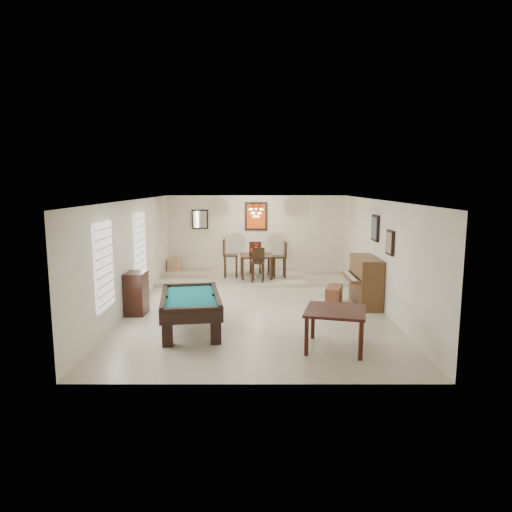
{
  "coord_description": "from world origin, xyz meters",
  "views": [
    {
      "loc": [
        0.01,
        -10.97,
        2.97
      ],
      "look_at": [
        0.0,
        0.6,
        1.15
      ],
      "focal_mm": 32.0,
      "sensor_mm": 36.0,
      "label": 1
    }
  ],
  "objects_px": {
    "piano_bench": "(334,296)",
    "apothecary_chest": "(137,293)",
    "chandelier": "(256,210)",
    "flower_vase": "(256,247)",
    "dining_chair_west": "(231,258)",
    "dining_chair_north": "(255,257)",
    "dining_chair_east": "(279,260)",
    "dining_table": "(256,264)",
    "dining_chair_south": "(258,265)",
    "upright_piano": "(360,281)",
    "pool_table": "(191,314)",
    "corner_bench": "(174,264)",
    "square_table": "(335,329)"
  },
  "relations": [
    {
      "from": "dining_table",
      "to": "flower_vase",
      "type": "bearing_deg",
      "value": 0.0
    },
    {
      "from": "dining_chair_south",
      "to": "upright_piano",
      "type": "bearing_deg",
      "value": -34.14
    },
    {
      "from": "dining_chair_north",
      "to": "corner_bench",
      "type": "relative_size",
      "value": 2.34
    },
    {
      "from": "dining_chair_south",
      "to": "dining_chair_west",
      "type": "xyz_separation_m",
      "value": [
        -0.83,
        0.68,
        0.1
      ]
    },
    {
      "from": "pool_table",
      "to": "dining_chair_east",
      "type": "height_order",
      "value": "dining_chair_east"
    },
    {
      "from": "upright_piano",
      "to": "flower_vase",
      "type": "relative_size",
      "value": 5.58
    },
    {
      "from": "upright_piano",
      "to": "chandelier",
      "type": "height_order",
      "value": "chandelier"
    },
    {
      "from": "dining_chair_south",
      "to": "dining_chair_east",
      "type": "relative_size",
      "value": 0.9
    },
    {
      "from": "apothecary_chest",
      "to": "dining_table",
      "type": "bearing_deg",
      "value": 52.65
    },
    {
      "from": "dining_chair_south",
      "to": "flower_vase",
      "type": "bearing_deg",
      "value": 100.71
    },
    {
      "from": "upright_piano",
      "to": "apothecary_chest",
      "type": "xyz_separation_m",
      "value": [
        -5.34,
        -0.77,
        -0.11
      ]
    },
    {
      "from": "dining_chair_west",
      "to": "corner_bench",
      "type": "xyz_separation_m",
      "value": [
        -1.97,
        1.14,
        -0.4
      ]
    },
    {
      "from": "upright_piano",
      "to": "chandelier",
      "type": "xyz_separation_m",
      "value": [
        -2.57,
        3.14,
        1.6
      ]
    },
    {
      "from": "square_table",
      "to": "apothecary_chest",
      "type": "distance_m",
      "value": 4.79
    },
    {
      "from": "dining_chair_north",
      "to": "corner_bench",
      "type": "bearing_deg",
      "value": -8.5
    },
    {
      "from": "dining_chair_south",
      "to": "dining_chair_east",
      "type": "xyz_separation_m",
      "value": [
        0.66,
        0.65,
        0.06
      ]
    },
    {
      "from": "dining_chair_west",
      "to": "corner_bench",
      "type": "bearing_deg",
      "value": 59.78
    },
    {
      "from": "dining_table",
      "to": "dining_chair_south",
      "type": "xyz_separation_m",
      "value": [
        0.05,
        -0.68,
        0.09
      ]
    },
    {
      "from": "square_table",
      "to": "corner_bench",
      "type": "xyz_separation_m",
      "value": [
        -4.19,
        7.04,
        -0.05
      ]
    },
    {
      "from": "dining_chair_south",
      "to": "corner_bench",
      "type": "relative_size",
      "value": 2.24
    },
    {
      "from": "dining_chair_north",
      "to": "corner_bench",
      "type": "xyz_separation_m",
      "value": [
        -2.72,
        0.41,
        -0.32
      ]
    },
    {
      "from": "dining_table",
      "to": "dining_chair_north",
      "type": "distance_m",
      "value": 0.74
    },
    {
      "from": "flower_vase",
      "to": "dining_chair_west",
      "type": "bearing_deg",
      "value": -179.9
    },
    {
      "from": "dining_table",
      "to": "dining_chair_south",
      "type": "distance_m",
      "value": 0.69
    },
    {
      "from": "corner_bench",
      "to": "apothecary_chest",
      "type": "bearing_deg",
      "value": -90.16
    },
    {
      "from": "flower_vase",
      "to": "dining_chair_west",
      "type": "distance_m",
      "value": 0.86
    },
    {
      "from": "flower_vase",
      "to": "corner_bench",
      "type": "xyz_separation_m",
      "value": [
        -2.75,
        1.14,
        -0.75
      ]
    },
    {
      "from": "apothecary_chest",
      "to": "dining_chair_east",
      "type": "xyz_separation_m",
      "value": [
        3.48,
        3.59,
        0.19
      ]
    },
    {
      "from": "pool_table",
      "to": "chandelier",
      "type": "distance_m",
      "value": 5.63
    },
    {
      "from": "dining_chair_east",
      "to": "chandelier",
      "type": "relative_size",
      "value": 1.85
    },
    {
      "from": "apothecary_chest",
      "to": "piano_bench",
      "type": "bearing_deg",
      "value": 9.4
    },
    {
      "from": "pool_table",
      "to": "flower_vase",
      "type": "bearing_deg",
      "value": 65.45
    },
    {
      "from": "chandelier",
      "to": "upright_piano",
      "type": "bearing_deg",
      "value": -50.62
    },
    {
      "from": "piano_bench",
      "to": "flower_vase",
      "type": "height_order",
      "value": "flower_vase"
    },
    {
      "from": "flower_vase",
      "to": "dining_chair_west",
      "type": "height_order",
      "value": "dining_chair_west"
    },
    {
      "from": "dining_chair_east",
      "to": "flower_vase",
      "type": "bearing_deg",
      "value": -96.25
    },
    {
      "from": "upright_piano",
      "to": "dining_chair_north",
      "type": "distance_m",
      "value": 4.43
    },
    {
      "from": "dining_chair_west",
      "to": "dining_chair_east",
      "type": "bearing_deg",
      "value": -91.13
    },
    {
      "from": "dining_table",
      "to": "corner_bench",
      "type": "xyz_separation_m",
      "value": [
        -2.75,
        1.14,
        -0.21
      ]
    },
    {
      "from": "upright_piano",
      "to": "dining_chair_south",
      "type": "bearing_deg",
      "value": 139.28
    },
    {
      "from": "dining_chair_north",
      "to": "dining_chair_east",
      "type": "xyz_separation_m",
      "value": [
        0.74,
        -0.76,
        0.03
      ]
    },
    {
      "from": "dining_table",
      "to": "dining_chair_west",
      "type": "height_order",
      "value": "dining_chair_west"
    },
    {
      "from": "pool_table",
      "to": "dining_chair_south",
      "type": "distance_m",
      "value": 4.41
    },
    {
      "from": "chandelier",
      "to": "pool_table",
      "type": "bearing_deg",
      "value": -104.53
    },
    {
      "from": "piano_bench",
      "to": "dining_chair_west",
      "type": "relative_size",
      "value": 0.71
    },
    {
      "from": "apothecary_chest",
      "to": "chandelier",
      "type": "distance_m",
      "value": 5.08
    },
    {
      "from": "piano_bench",
      "to": "apothecary_chest",
      "type": "xyz_separation_m",
      "value": [
        -4.7,
        -0.78,
        0.26
      ]
    },
    {
      "from": "upright_piano",
      "to": "pool_table",
      "type": "bearing_deg",
      "value": -152.78
    },
    {
      "from": "dining_table",
      "to": "dining_chair_north",
      "type": "relative_size",
      "value": 0.95
    },
    {
      "from": "square_table",
      "to": "dining_chair_north",
      "type": "relative_size",
      "value": 1.02
    }
  ]
}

